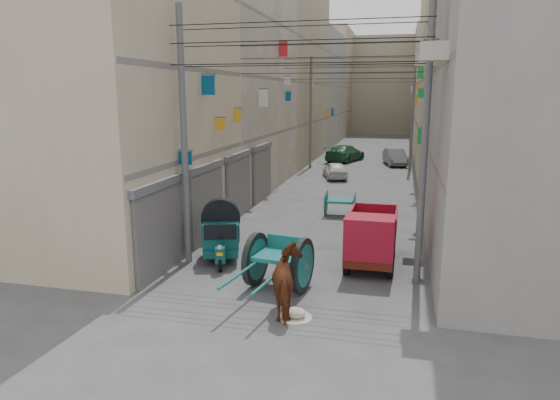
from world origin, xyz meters
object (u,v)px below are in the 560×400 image
(second_cart, at_px, (340,202))
(horse, at_px, (289,282))
(feed_sack, at_px, (295,313))
(distant_car_green, at_px, (345,153))
(tonga_cart, at_px, (279,261))
(auto_rickshaw, at_px, (221,233))
(mini_truck, at_px, (371,241))
(distant_car_grey, at_px, (395,157))
(distant_car_white, at_px, (335,170))

(second_cart, height_order, horse, horse)
(feed_sack, relative_size, distant_car_green, 0.11)
(tonga_cart, xyz_separation_m, feed_sack, (0.86, -1.75, -0.67))
(auto_rickshaw, relative_size, horse, 1.21)
(mini_truck, xyz_separation_m, distant_car_green, (-3.68, 25.46, -0.22))
(tonga_cart, relative_size, distant_car_grey, 0.94)
(tonga_cart, relative_size, feed_sack, 6.80)
(distant_car_green, bearing_deg, second_cart, 113.87)
(tonga_cart, height_order, mini_truck, mini_truck)
(feed_sack, bearing_deg, second_cart, 91.24)
(feed_sack, bearing_deg, auto_rickshaw, 131.40)
(horse, xyz_separation_m, distant_car_green, (-1.93, 29.21, -0.14))
(distant_car_white, xyz_separation_m, distant_car_grey, (3.66, 7.34, 0.08))
(distant_car_white, bearing_deg, auto_rickshaw, 68.79)
(second_cart, height_order, distant_car_green, distant_car_green)
(horse, relative_size, distant_car_grey, 0.50)
(auto_rickshaw, xyz_separation_m, tonga_cart, (2.42, -1.96, -0.13))
(distant_car_grey, bearing_deg, feed_sack, -106.37)
(auto_rickshaw, bearing_deg, distant_car_green, 69.28)
(distant_car_white, bearing_deg, distant_car_green, -103.93)
(mini_truck, relative_size, distant_car_white, 1.03)
(tonga_cart, relative_size, distant_car_white, 1.11)
(tonga_cart, bearing_deg, distant_car_white, 101.93)
(mini_truck, xyz_separation_m, feed_sack, (-1.54, -4.02, -0.76))
(auto_rickshaw, distance_m, second_cart, 7.65)
(tonga_cart, height_order, distant_car_grey, tonga_cart)
(feed_sack, xyz_separation_m, distant_car_grey, (1.87, 28.19, 0.49))
(distant_car_grey, relative_size, distant_car_green, 0.82)
(horse, height_order, distant_car_green, horse)
(feed_sack, bearing_deg, distant_car_white, 94.90)
(mini_truck, xyz_separation_m, distant_car_white, (-3.33, 16.83, -0.34))
(auto_rickshaw, xyz_separation_m, distant_car_white, (1.49, 17.13, -0.38))
(mini_truck, xyz_separation_m, distant_car_grey, (0.33, 24.18, -0.26))
(mini_truck, distance_m, distant_car_grey, 24.18)
(mini_truck, distance_m, distant_car_white, 17.16)
(mini_truck, distance_m, second_cart, 6.94)
(feed_sack, bearing_deg, mini_truck, 69.00)
(second_cart, xyz_separation_m, distant_car_white, (-1.56, 10.13, -0.08))
(horse, bearing_deg, distant_car_white, -103.68)
(tonga_cart, distance_m, horse, 1.62)
(mini_truck, height_order, feed_sack, mini_truck)
(tonga_cart, distance_m, distant_car_grey, 26.58)
(auto_rickshaw, bearing_deg, horse, -66.52)
(distant_car_white, bearing_deg, second_cart, 82.49)
(second_cart, bearing_deg, mini_truck, -77.10)
(auto_rickshaw, bearing_deg, tonga_cart, -57.20)
(auto_rickshaw, distance_m, mini_truck, 4.83)
(feed_sack, xyz_separation_m, horse, (-0.21, 0.27, 0.68))
(distant_car_white, relative_size, distant_car_grey, 0.85)
(distant_car_grey, bearing_deg, tonga_cart, -108.46)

